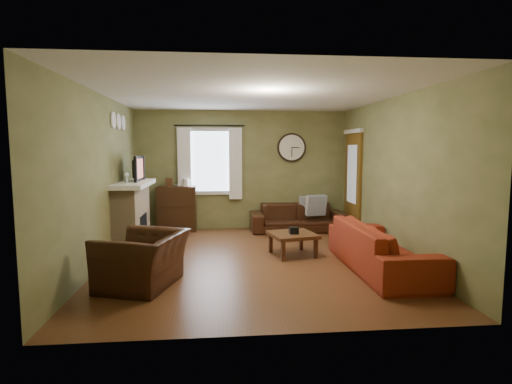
{
  "coord_description": "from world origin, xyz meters",
  "views": [
    {
      "loc": [
        -0.53,
        -6.21,
        1.76
      ],
      "look_at": [
        0.1,
        0.4,
        1.05
      ],
      "focal_mm": 28.0,
      "sensor_mm": 36.0,
      "label": 1
    }
  ],
  "objects": [
    {
      "name": "sofa_red",
      "position": [
        1.83,
        -0.69,
        0.34
      ],
      "size": [
        0.9,
        2.31,
        0.68
      ],
      "primitive_type": "imported",
      "rotation": [
        0.0,
        0.0,
        1.57
      ],
      "color": "maroon",
      "rests_on": "floor"
    },
    {
      "name": "book",
      "position": [
        -1.46,
        2.51,
        0.96
      ],
      "size": [
        0.28,
        0.3,
        0.02
      ],
      "primitive_type": "imported",
      "rotation": [
        0.0,
        0.0,
        0.54
      ],
      "color": "#462816",
      "rests_on": "bookshelf"
    },
    {
      "name": "fireplace",
      "position": [
        -2.1,
        1.15,
        0.55
      ],
      "size": [
        0.4,
        1.4,
        1.1
      ],
      "primitive_type": "cube",
      "color": "tan",
      "rests_on": "floor"
    },
    {
      "name": "tv_screen",
      "position": [
        -1.97,
        1.3,
        1.41
      ],
      "size": [
        0.02,
        0.62,
        0.36
      ],
      "primitive_type": "cube",
      "color": "#994C3F",
      "rests_on": "mantel"
    },
    {
      "name": "medallion_right",
      "position": [
        -2.28,
        1.5,
        2.25
      ],
      "size": [
        0.28,
        0.28,
        0.03
      ],
      "primitive_type": "cylinder",
      "color": "white",
      "rests_on": "wall_left"
    },
    {
      "name": "pillow_left",
      "position": [
        1.58,
        2.21,
        0.55
      ],
      "size": [
        0.46,
        0.21,
        0.44
      ],
      "primitive_type": "cube",
      "rotation": [
        0.0,
        0.0,
        0.17
      ],
      "color": "#8D95A3",
      "rests_on": "sofa_brown"
    },
    {
      "name": "curtain_left",
      "position": [
        -1.25,
        2.48,
        1.45
      ],
      "size": [
        0.28,
        0.04,
        1.55
      ],
      "primitive_type": "cube",
      "color": "white",
      "rests_on": "wall_back"
    },
    {
      "name": "bookshelf",
      "position": [
        -1.42,
        2.41,
        0.49
      ],
      "size": [
        0.82,
        0.35,
        0.97
      ],
      "primitive_type": null,
      "color": "black",
      "rests_on": "floor"
    },
    {
      "name": "medallion_mid",
      "position": [
        -2.28,
        1.15,
        2.25
      ],
      "size": [
        0.28,
        0.28,
        0.03
      ],
      "primitive_type": "cylinder",
      "color": "white",
      "rests_on": "wall_left"
    },
    {
      "name": "wall_left",
      "position": [
        -2.3,
        0.0,
        1.3
      ],
      "size": [
        0.0,
        5.2,
        2.6
      ],
      "primitive_type": "cube",
      "color": "olive",
      "rests_on": "ground"
    },
    {
      "name": "firebox",
      "position": [
        -1.91,
        1.15,
        0.3
      ],
      "size": [
        0.04,
        0.6,
        0.55
      ],
      "primitive_type": "cube",
      "color": "black",
      "rests_on": "fireplace"
    },
    {
      "name": "door",
      "position": [
        2.27,
        1.85,
        1.05
      ],
      "size": [
        0.05,
        0.9,
        2.1
      ],
      "primitive_type": "cube",
      "color": "brown",
      "rests_on": "floor"
    },
    {
      "name": "wall_back",
      "position": [
        0.0,
        2.6,
        1.3
      ],
      "size": [
        4.6,
        0.0,
        2.6
      ],
      "primitive_type": "cube",
      "color": "olive",
      "rests_on": "ground"
    },
    {
      "name": "wine_glass_a",
      "position": [
        -2.05,
        0.59,
        1.28
      ],
      "size": [
        0.07,
        0.07,
        0.19
      ],
      "primitive_type": null,
      "color": "white",
      "rests_on": "mantel"
    },
    {
      "name": "wall_right",
      "position": [
        2.3,
        0.0,
        1.3
      ],
      "size": [
        0.0,
        5.2,
        2.6
      ],
      "primitive_type": "cube",
      "color": "olive",
      "rests_on": "ground"
    },
    {
      "name": "medallion_left",
      "position": [
        -2.28,
        0.8,
        2.25
      ],
      "size": [
        0.28,
        0.28,
        0.03
      ],
      "primitive_type": "cylinder",
      "color": "white",
      "rests_on": "wall_left"
    },
    {
      "name": "wine_glass_b",
      "position": [
        -2.05,
        0.64,
        1.27
      ],
      "size": [
        0.06,
        0.06,
        0.18
      ],
      "primitive_type": null,
      "color": "white",
      "rests_on": "mantel"
    },
    {
      "name": "ceiling",
      "position": [
        0.0,
        0.0,
        2.6
      ],
      "size": [
        4.6,
        5.2,
        0.0
      ],
      "primitive_type": "cube",
      "color": "white",
      "rests_on": "ground"
    },
    {
      "name": "curtain_rod",
      "position": [
        -0.7,
        2.48,
        2.27
      ],
      "size": [
        0.03,
        0.03,
        1.5
      ],
      "primitive_type": "cylinder",
      "color": "black",
      "rests_on": "wall_back"
    },
    {
      "name": "floor",
      "position": [
        0.0,
        0.0,
        0.0
      ],
      "size": [
        4.6,
        5.2,
        0.0
      ],
      "primitive_type": "cube",
      "color": "brown",
      "rests_on": "ground"
    },
    {
      "name": "sofa_brown",
      "position": [
        1.17,
        2.19,
        0.29
      ],
      "size": [
        2.0,
        0.78,
        0.59
      ],
      "primitive_type": "imported",
      "color": "black",
      "rests_on": "floor"
    },
    {
      "name": "tv",
      "position": [
        -2.05,
        1.3,
        1.35
      ],
      "size": [
        0.08,
        0.6,
        0.35
      ],
      "primitive_type": "imported",
      "rotation": [
        0.0,
        0.0,
        1.57
      ],
      "color": "black",
      "rests_on": "mantel"
    },
    {
      "name": "mantel",
      "position": [
        -2.07,
        1.15,
        1.14
      ],
      "size": [
        0.58,
        1.6,
        0.08
      ],
      "primitive_type": "cube",
      "color": "white",
      "rests_on": "fireplace"
    },
    {
      "name": "armchair",
      "position": [
        -1.5,
        -1.08,
        0.34
      ],
      "size": [
        1.2,
        1.29,
        0.69
      ],
      "primitive_type": "imported",
      "rotation": [
        0.0,
        0.0,
        -1.88
      ],
      "color": "black",
      "rests_on": "floor"
    },
    {
      "name": "window_pane",
      "position": [
        -0.7,
        2.58,
        1.5
      ],
      "size": [
        1.0,
        0.02,
        1.3
      ],
      "primitive_type": null,
      "color": "silver",
      "rests_on": "wall_back"
    },
    {
      "name": "tissue_box",
      "position": [
        0.7,
        0.16,
        0.4
      ],
      "size": [
        0.14,
        0.14,
        0.11
      ],
      "primitive_type": "cube",
      "rotation": [
        0.0,
        0.0,
        0.0
      ],
      "color": "black",
      "rests_on": "coffee_table"
    },
    {
      "name": "wall_clock",
      "position": [
        1.1,
        2.55,
        1.8
      ],
      "size": [
        0.64,
        0.06,
        0.64
      ],
      "primitive_type": null,
      "color": "white",
      "rests_on": "wall_back"
    },
    {
      "name": "coffee_table",
      "position": [
        0.69,
        0.21,
        0.19
      ],
      "size": [
        0.85,
        0.85,
        0.38
      ],
      "primitive_type": null,
      "rotation": [
        0.0,
        0.0,
        0.22
      ],
      "color": "#462816",
      "rests_on": "floor"
    },
    {
      "name": "wall_front",
      "position": [
        0.0,
        -2.6,
        1.3
      ],
      "size": [
        4.6,
        0.0,
        2.6
      ],
      "primitive_type": "cube",
      "color": "olive",
      "rests_on": "ground"
    },
    {
      "name": "pillow_right",
      "position": [
        1.42,
        2.33,
        0.55
      ],
      "size": [
        0.38,
        0.21,
        0.36
      ],
      "primitive_type": "cube",
      "rotation": [
        0.0,
        0.0,
        -0.29
      ],
      "color": "#8D95A3",
      "rests_on": "sofa_brown"
    },
    {
      "name": "curtain_right",
      "position": [
        -0.15,
        2.48,
        1.45
      ],
      "size": [
        0.28,
        0.04,
        1.55
      ],
      "primitive_type": "cube",
      "color": "white",
      "rests_on": "wall_back"
    }
  ]
}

